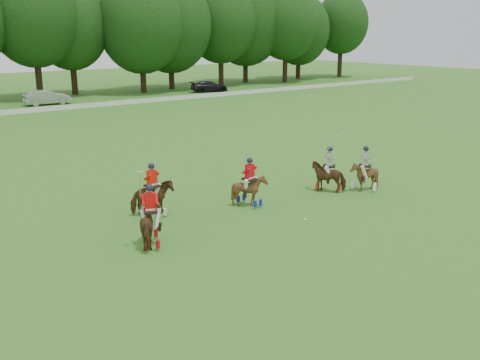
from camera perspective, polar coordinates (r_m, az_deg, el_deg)
ground at (r=18.40m, az=6.26°, el=-7.37°), size 180.00×180.00×0.00m
boundary_rail at (r=52.01m, az=-24.06°, el=6.58°), size 120.00×0.10×0.44m
car_mid at (r=57.71m, az=-19.88°, el=8.28°), size 4.52×1.69×1.47m
car_right at (r=66.34m, az=-3.30°, el=9.94°), size 4.88×3.02×1.32m
polo_red_a at (r=18.62m, az=-9.46°, el=-4.65°), size 1.44×1.88×2.71m
polo_red_b at (r=21.61m, az=-9.30°, el=-1.84°), size 1.62×1.46×2.15m
polo_red_c at (r=22.51m, az=1.03°, el=-0.98°), size 1.25×1.36×2.09m
polo_stripe_a at (r=24.98m, az=9.44°, el=0.51°), size 1.58×1.72×2.64m
polo_stripe_b at (r=25.37m, az=13.13°, el=0.53°), size 1.60×1.64×2.10m
polo_ball at (r=21.10m, az=6.98°, el=-4.20°), size 0.09×0.09×0.09m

